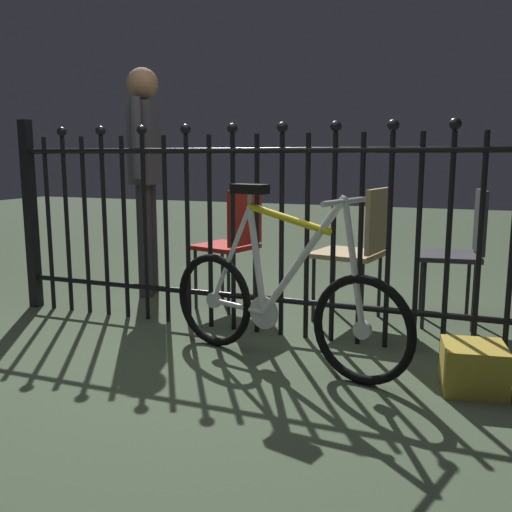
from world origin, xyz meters
TOP-DOWN VIEW (x-y plane):
  - ground_plane at (0.00, 0.00)m, footprint 20.00×20.00m
  - iron_fence at (-0.07, 0.55)m, footprint 3.48×0.07m
  - bicycle at (0.33, 0.10)m, footprint 1.42×0.52m
  - chair_tan at (0.56, 1.02)m, footprint 0.48×0.48m
  - chair_charcoal at (1.18, 1.17)m, footprint 0.43×0.42m
  - chair_red at (-0.33, 1.01)m, footprint 0.46×0.46m
  - person_visitor at (-1.14, 1.17)m, footprint 0.26×0.46m
  - display_crate at (1.28, 0.08)m, footprint 0.32×0.32m

SIDE VIEW (x-z plane):
  - ground_plane at x=0.00m, z-range 0.00..0.00m
  - display_crate at x=1.28m, z-range 0.00..0.22m
  - bicycle at x=0.33m, z-range -0.14..0.79m
  - chair_red at x=-0.33m, z-range 0.09..0.94m
  - chair_charcoal at x=1.18m, z-range 0.09..0.96m
  - chair_tan at x=0.56m, z-range 0.09..0.96m
  - iron_fence at x=-0.07m, z-range 0.01..1.34m
  - person_visitor at x=-1.14m, z-range 0.18..1.91m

